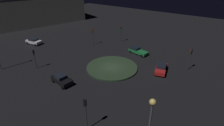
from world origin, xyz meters
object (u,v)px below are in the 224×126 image
Objects in this scene: car_red at (161,68)px; streetlamp_southeast at (150,125)px; store_building at (25,11)px; car_black at (61,79)px; traffic_light_southwest at (34,55)px; traffic_light_southeast at (86,108)px; car_white at (34,41)px; traffic_light_northwest at (121,32)px; car_green at (137,51)px; traffic_light_northeast at (191,55)px; traffic_light_northwest_near at (93,33)px.

streetlamp_southeast is (5.51, -18.19, 4.61)m from car_red.
store_building reaches higher than car_red.
car_red is 1.09× the size of car_black.
traffic_light_southwest is at bearing 2.87° from car_black.
car_red is at bearing -124.30° from car_black.
streetlamp_southeast is at bearing -115.01° from traffic_light_southeast.
traffic_light_southeast is 19.01m from traffic_light_southwest.
store_building is at bearing -16.83° from car_black.
traffic_light_southwest reaches higher than car_white.
traffic_light_northwest reaches higher than car_black.
car_green is 1.05× the size of car_red.
car_red is 23.91m from traffic_light_southwest.
traffic_light_northeast is at bearing 47.72° from traffic_light_northwest.
traffic_light_southeast is at bearing -1.08° from traffic_light_northwest.
store_building is at bearing -34.01° from traffic_light_northeast.
car_black is 23.55m from traffic_light_northeast.
streetlamp_southeast reaches higher than traffic_light_southeast.
traffic_light_northwest_near is 33.14m from streetlamp_southeast.
car_white is at bearing -147.20° from car_green.
car_green is at bearing -10.68° from traffic_light_southeast.
store_building is (-18.98, 10.06, 4.02)m from car_white.
car_black reaches higher than car_white.
car_green is 0.12× the size of store_building.
car_white is 1.10× the size of traffic_light_northwest.
store_building reaches higher than traffic_light_northwest_near.
streetlamp_southeast is at bearing 153.99° from car_white.
traffic_light_northwest_near is (-23.39, -0.39, -0.04)m from traffic_light_northeast.
traffic_light_northwest_near is 0.10× the size of store_building.
traffic_light_northwest is 7.43m from traffic_light_northwest_near.
traffic_light_northwest_near is at bearing 51.92° from traffic_light_southwest.
traffic_light_southeast is at bearing -52.24° from traffic_light_southwest.
traffic_light_northwest is at bearing 160.33° from car_green.
car_green is at bearing -164.91° from car_white.
traffic_light_northwest is at bearing 126.63° from streetlamp_southeast.
traffic_light_southeast is at bearing 162.78° from car_black.
store_building is at bearing -34.91° from car_white.
traffic_light_northeast is at bearing 120.15° from car_red.
car_red reaches higher than car_green.
traffic_light_northeast is 0.53× the size of streetlamp_southeast.
car_black is 1.09× the size of traffic_light_southwest.
traffic_light_southeast is (30.28, -12.92, 2.39)m from car_white.
car_green is 26.95m from streetlamp_southeast.
traffic_light_southeast is 0.55× the size of streetlamp_southeast.
car_black is 1.06× the size of traffic_light_northwest.
traffic_light_southeast is at bearing 41.90° from traffic_light_northeast.
traffic_light_northeast is at bearing 106.29° from store_building.
car_white is 0.94× the size of car_red.
store_building reaches higher than traffic_light_southwest.
streetlamp_southeast is (1.62, -22.00, 2.36)m from traffic_light_northeast.
traffic_light_northeast is at bearing -125.05° from car_black.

